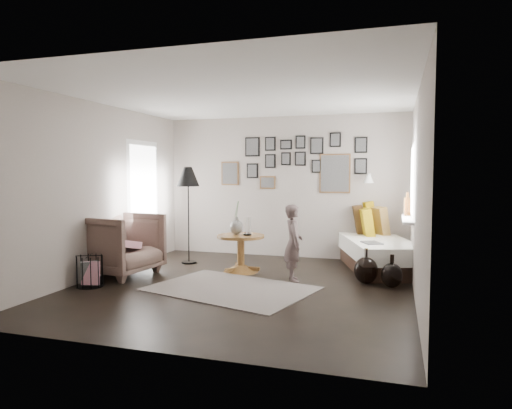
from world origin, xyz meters
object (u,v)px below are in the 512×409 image
(pedestal_table, at_px, (241,255))
(child, at_px, (293,243))
(daybed, at_px, (377,247))
(magazine_basket, at_px, (90,271))
(demijohn_large, at_px, (366,270))
(floor_lamp, at_px, (188,180))
(demijohn_small, at_px, (392,275))
(vase, at_px, (236,224))
(armchair, at_px, (120,244))

(pedestal_table, bearing_deg, child, -21.08)
(daybed, bearing_deg, child, -146.72)
(magazine_basket, distance_m, demijohn_large, 3.84)
(floor_lamp, height_order, demijohn_small, floor_lamp)
(child, bearing_deg, pedestal_table, 47.08)
(daybed, height_order, child, child)
(daybed, distance_m, demijohn_large, 1.24)
(demijohn_small, xyz_separation_m, child, (-1.37, -0.02, 0.38))
(vase, bearing_deg, armchair, -153.80)
(daybed, distance_m, child, 1.77)
(floor_lamp, bearing_deg, demijohn_small, -12.24)
(demijohn_small, distance_m, child, 1.42)
(floor_lamp, relative_size, magazine_basket, 3.68)
(demijohn_small, bearing_deg, demijohn_large, 161.08)
(child, bearing_deg, vase, 47.62)
(magazine_basket, relative_size, child, 0.41)
(armchair, xyz_separation_m, magazine_basket, (0.00, -0.73, -0.26))
(magazine_basket, bearing_deg, pedestal_table, 41.75)
(pedestal_table, bearing_deg, demijohn_small, -8.35)
(pedestal_table, xyz_separation_m, armchair, (-1.68, -0.77, 0.20))
(daybed, relative_size, child, 2.10)
(daybed, bearing_deg, pedestal_table, -171.20)
(daybed, distance_m, magazine_basket, 4.48)
(vase, xyz_separation_m, floor_lamp, (-1.01, 0.38, 0.68))
(daybed, xyz_separation_m, child, (-1.11, -1.37, 0.23))
(pedestal_table, xyz_separation_m, vase, (-0.08, 0.02, 0.48))
(pedestal_table, bearing_deg, magazine_basket, -138.25)
(demijohn_large, height_order, demijohn_small, demijohn_large)
(floor_lamp, distance_m, demijohn_small, 3.68)
(daybed, xyz_separation_m, armchair, (-3.71, -1.78, 0.15))
(child, bearing_deg, daybed, -60.93)
(vase, distance_m, magazine_basket, 2.27)
(magazine_basket, xyz_separation_m, demijohn_large, (3.62, 1.28, -0.02))
(vase, height_order, child, vase)
(demijohn_small, bearing_deg, magazine_basket, -163.67)
(vase, bearing_deg, demijohn_large, -6.66)
(vase, xyz_separation_m, demijohn_small, (2.37, -0.36, -0.58))
(floor_lamp, relative_size, demijohn_large, 3.33)
(vase, height_order, demijohn_small, vase)
(armchair, relative_size, magazine_basket, 2.31)
(vase, distance_m, floor_lamp, 1.27)
(vase, bearing_deg, magazine_basket, -136.48)
(demijohn_large, xyz_separation_m, demijohn_small, (0.35, -0.12, -0.02))
(floor_lamp, height_order, child, floor_lamp)
(daybed, bearing_deg, floor_lamp, 173.49)
(vase, bearing_deg, pedestal_table, -14.04)
(daybed, bearing_deg, demijohn_large, -111.97)
(vase, distance_m, demijohn_large, 2.11)
(daybed, relative_size, demijohn_large, 4.67)
(vase, relative_size, daybed, 0.23)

